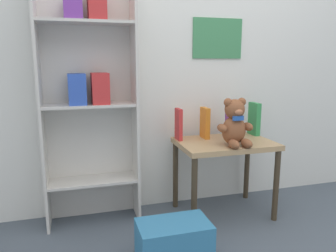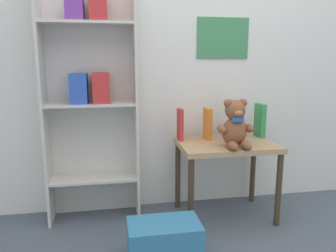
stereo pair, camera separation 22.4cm
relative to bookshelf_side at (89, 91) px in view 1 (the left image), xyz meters
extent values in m
cube|color=silver|center=(0.77, 0.14, 0.33)|extent=(4.80, 0.06, 2.50)
cube|color=#3D8451|center=(0.97, 0.10, 0.36)|extent=(0.40, 0.01, 0.30)
cube|color=beige|center=(-0.31, -0.04, -0.09)|extent=(0.02, 0.24, 1.65)
cube|color=beige|center=(0.30, -0.04, -0.09)|extent=(0.02, 0.24, 1.65)
cube|color=beige|center=(0.00, 0.08, -0.09)|extent=(0.63, 0.02, 1.65)
cube|color=beige|center=(0.00, -0.04, -0.62)|extent=(0.59, 0.22, 0.02)
cube|color=beige|center=(0.00, -0.04, -0.09)|extent=(0.59, 0.22, 0.02)
cube|color=beige|center=(0.00, -0.04, 0.44)|extent=(0.59, 0.22, 0.02)
cube|color=purple|center=(-0.07, -0.05, 0.52)|extent=(0.11, 0.17, 0.14)
cube|color=red|center=(0.07, -0.05, 0.55)|extent=(0.11, 0.17, 0.21)
cube|color=#2D51B7|center=(-0.07, -0.05, 0.02)|extent=(0.11, 0.17, 0.20)
cube|color=red|center=(0.07, -0.05, 0.02)|extent=(0.11, 0.17, 0.20)
cube|color=tan|center=(0.92, -0.18, -0.38)|extent=(0.67, 0.46, 0.04)
cylinder|color=#3E3121|center=(0.62, -0.39, -0.66)|extent=(0.04, 0.04, 0.51)
cylinder|color=#3E3121|center=(1.23, -0.39, -0.66)|extent=(0.04, 0.04, 0.51)
cylinder|color=#3E3121|center=(0.62, 0.02, -0.66)|extent=(0.04, 0.04, 0.51)
cylinder|color=#3E3121|center=(1.23, 0.02, -0.66)|extent=(0.04, 0.04, 0.51)
ellipsoid|color=brown|center=(0.93, -0.29, -0.27)|extent=(0.17, 0.13, 0.20)
sphere|color=brown|center=(0.93, -0.29, -0.12)|extent=(0.14, 0.14, 0.14)
sphere|color=brown|center=(0.88, -0.29, -0.07)|extent=(0.06, 0.06, 0.06)
sphere|color=brown|center=(0.98, -0.29, -0.07)|extent=(0.06, 0.06, 0.06)
ellipsoid|color=#B56E48|center=(0.93, -0.35, -0.13)|extent=(0.06, 0.04, 0.04)
ellipsoid|color=brown|center=(0.84, -0.30, -0.24)|extent=(0.06, 0.11, 0.06)
ellipsoid|color=brown|center=(1.03, -0.30, -0.24)|extent=(0.06, 0.11, 0.06)
ellipsoid|color=brown|center=(0.89, -0.38, -0.34)|extent=(0.06, 0.12, 0.06)
ellipsoid|color=brown|center=(0.98, -0.38, -0.34)|extent=(0.06, 0.12, 0.06)
cube|color=#2356B2|center=(0.93, -0.34, -0.17)|extent=(0.07, 0.02, 0.03)
cube|color=red|center=(0.62, -0.05, -0.25)|extent=(0.03, 0.10, 0.23)
cube|color=orange|center=(0.82, -0.05, -0.25)|extent=(0.04, 0.12, 0.23)
cube|color=purple|center=(1.02, -0.07, -0.27)|extent=(0.04, 0.14, 0.19)
cube|color=#33934C|center=(1.23, -0.05, -0.24)|extent=(0.04, 0.12, 0.25)
cube|color=teal|center=(0.40, -0.65, -0.80)|extent=(0.40, 0.25, 0.23)
camera|label=1|loc=(-0.10, -2.25, 0.20)|focal=35.00mm
camera|label=2|loc=(0.12, -2.30, 0.20)|focal=35.00mm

